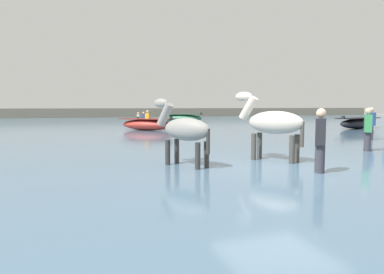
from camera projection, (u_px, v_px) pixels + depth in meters
name	position (u px, v px, depth m)	size (l,w,h in m)	color
ground_plane	(278.00, 178.00, 8.09)	(120.00, 120.00, 0.00)	gray
water_surface	(167.00, 137.00, 17.50)	(90.00, 90.00, 0.29)	slate
horse_lead_grey	(184.00, 131.00, 7.99)	(1.14, 1.61, 1.86)	gray
horse_trailing_pinto	(272.00, 124.00, 8.77)	(1.36, 1.73, 2.05)	beige
boat_near_starboard	(147.00, 124.00, 20.09)	(3.17, 3.03, 1.15)	#BC382D
boat_distant_east	(358.00, 123.00, 21.65)	(3.89, 2.23, 0.80)	black
boat_near_port	(142.00, 121.00, 26.67)	(1.75, 2.50, 0.95)	black
boat_distant_west	(181.00, 118.00, 30.70)	(3.76, 3.32, 0.83)	#337556
person_wading_close	(368.00, 133.00, 10.63)	(0.36, 0.37, 1.63)	#383842
person_spectator_far	(371.00, 126.00, 14.18)	(0.32, 0.21, 1.63)	#383842
person_onlooker_right	(320.00, 145.00, 7.14)	(0.36, 0.37, 1.63)	#383842
far_shoreline	(110.00, 114.00, 44.07)	(80.00, 2.40, 1.42)	#706B5B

